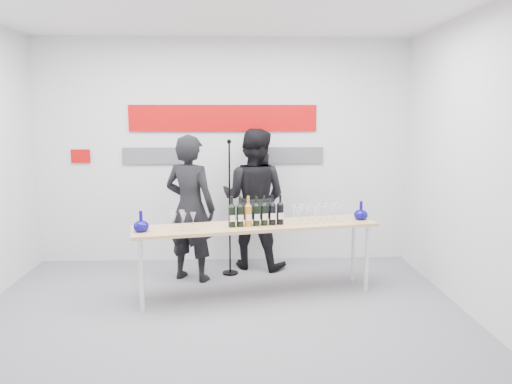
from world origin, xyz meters
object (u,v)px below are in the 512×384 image
presenter_right (254,199)px  mic_stand (230,234)px  tasting_table (256,230)px  presenter_left (190,208)px

presenter_right → mic_stand: presenter_right is taller
tasting_table → presenter_right: 1.07m
tasting_table → presenter_left: size_ratio=1.55×
presenter_right → mic_stand: 0.59m
presenter_left → presenter_right: size_ratio=0.97×
tasting_table → presenter_right: bearing=77.6°
presenter_left → mic_stand: 0.62m
tasting_table → mic_stand: 0.84m
presenter_left → mic_stand: presenter_left is taller
tasting_table → presenter_left: 0.97m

